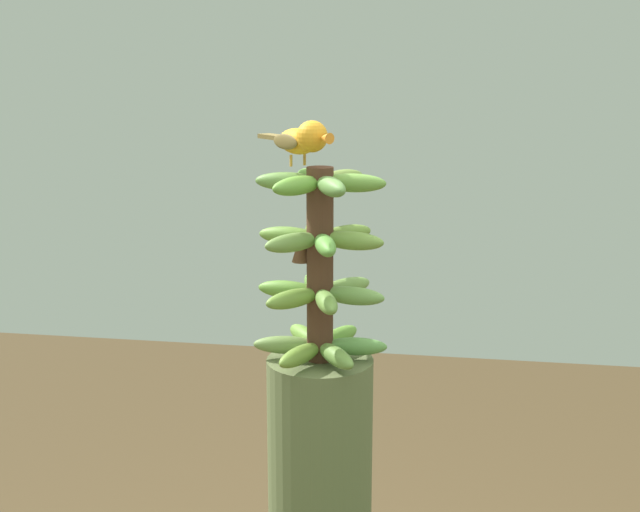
% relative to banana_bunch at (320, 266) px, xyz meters
% --- Properties ---
extents(banana_bunch, '(0.24, 0.24, 0.35)m').
position_rel_banana_bunch_xyz_m(banana_bunch, '(0.00, 0.00, 0.00)').
color(banana_bunch, '#4C2D1E').
rests_on(banana_bunch, banana_tree).
extents(perched_bird, '(0.16, 0.16, 0.08)m').
position_rel_banana_bunch_xyz_m(perched_bird, '(0.03, 0.00, 0.22)').
color(perched_bird, '#C68933').
rests_on(perched_bird, banana_bunch).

